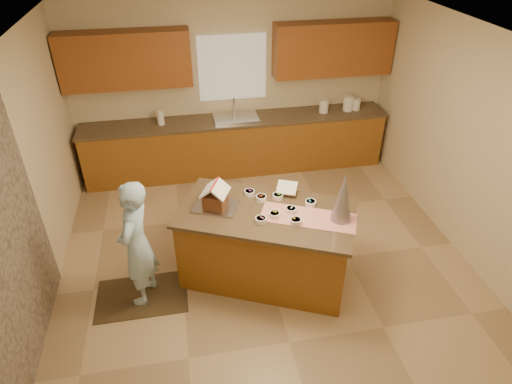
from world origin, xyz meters
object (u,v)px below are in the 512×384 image
Objects in this scene: boy at (137,244)px; gingerbread_house at (215,197)px; island_base at (266,246)px; tinsel_tree at (343,197)px.

boy reaches higher than gingerbread_house.
gingerbread_house reaches higher than island_base.
island_base is at bearing 111.48° from boy.
boy is at bearing -162.79° from gingerbread_house.
gingerbread_house is (-0.53, 0.19, 0.63)m from island_base.
tinsel_tree is at bearing 102.79° from boy.
gingerbread_house is (-1.28, 0.47, -0.15)m from tinsel_tree.
boy is at bearing 174.79° from tinsel_tree.
boy reaches higher than tinsel_tree.
gingerbread_house is at bearing 159.94° from tinsel_tree.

